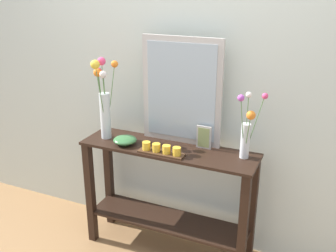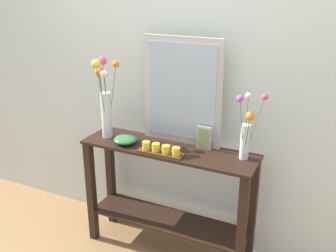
{
  "view_description": "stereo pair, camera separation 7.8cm",
  "coord_description": "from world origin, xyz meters",
  "px_view_note": "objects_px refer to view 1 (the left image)",
  "views": [
    {
      "loc": [
        1.0,
        -2.25,
        1.93
      ],
      "look_at": [
        0.0,
        0.0,
        1.0
      ],
      "focal_mm": 41.63,
      "sensor_mm": 36.0,
      "label": 1
    },
    {
      "loc": [
        1.07,
        -2.21,
        1.93
      ],
      "look_at": [
        0.0,
        0.0,
        1.0
      ],
      "focal_mm": 41.63,
      "sensor_mm": 36.0,
      "label": 2
    }
  ],
  "objects_px": {
    "console_table": "(168,190)",
    "tall_vase_left": "(104,99)",
    "candle_tray": "(161,150)",
    "decorative_bowl": "(125,140)",
    "vase_right": "(247,130)",
    "mirror_leaning": "(181,91)",
    "picture_frame_small": "(204,137)"
  },
  "relations": [
    {
      "from": "console_table",
      "to": "tall_vase_left",
      "type": "relative_size",
      "value": 2.1
    },
    {
      "from": "console_table",
      "to": "tall_vase_left",
      "type": "bearing_deg",
      "value": -177.72
    },
    {
      "from": "candle_tray",
      "to": "decorative_bowl",
      "type": "distance_m",
      "value": 0.31
    },
    {
      "from": "vase_right",
      "to": "candle_tray",
      "type": "bearing_deg",
      "value": -163.04
    },
    {
      "from": "mirror_leaning",
      "to": "decorative_bowl",
      "type": "relative_size",
      "value": 4.5
    },
    {
      "from": "tall_vase_left",
      "to": "candle_tray",
      "type": "height_order",
      "value": "tall_vase_left"
    },
    {
      "from": "tall_vase_left",
      "to": "candle_tray",
      "type": "bearing_deg",
      "value": -10.37
    },
    {
      "from": "console_table",
      "to": "mirror_leaning",
      "type": "height_order",
      "value": "mirror_leaning"
    },
    {
      "from": "console_table",
      "to": "candle_tray",
      "type": "bearing_deg",
      "value": -89.89
    },
    {
      "from": "console_table",
      "to": "mirror_leaning",
      "type": "distance_m",
      "value": 0.72
    },
    {
      "from": "mirror_leaning",
      "to": "candle_tray",
      "type": "relative_size",
      "value": 2.34
    },
    {
      "from": "console_table",
      "to": "tall_vase_left",
      "type": "xyz_separation_m",
      "value": [
        -0.49,
        -0.02,
        0.62
      ]
    },
    {
      "from": "vase_right",
      "to": "decorative_bowl",
      "type": "relative_size",
      "value": 2.69
    },
    {
      "from": "mirror_leaning",
      "to": "tall_vase_left",
      "type": "bearing_deg",
      "value": -163.34
    },
    {
      "from": "console_table",
      "to": "picture_frame_small",
      "type": "xyz_separation_m",
      "value": [
        0.23,
        0.09,
        0.41
      ]
    },
    {
      "from": "console_table",
      "to": "vase_right",
      "type": "distance_m",
      "value": 0.74
    },
    {
      "from": "candle_tray",
      "to": "mirror_leaning",
      "type": "bearing_deg",
      "value": 81.18
    },
    {
      "from": "tall_vase_left",
      "to": "picture_frame_small",
      "type": "bearing_deg",
      "value": 8.97
    },
    {
      "from": "candle_tray",
      "to": "decorative_bowl",
      "type": "xyz_separation_m",
      "value": [
        -0.3,
        0.04,
        0.0
      ]
    },
    {
      "from": "tall_vase_left",
      "to": "picture_frame_small",
      "type": "relative_size",
      "value": 3.68
    },
    {
      "from": "vase_right",
      "to": "candle_tray",
      "type": "height_order",
      "value": "vase_right"
    },
    {
      "from": "mirror_leaning",
      "to": "candle_tray",
      "type": "distance_m",
      "value": 0.43
    },
    {
      "from": "mirror_leaning",
      "to": "tall_vase_left",
      "type": "height_order",
      "value": "mirror_leaning"
    },
    {
      "from": "tall_vase_left",
      "to": "candle_tray",
      "type": "xyz_separation_m",
      "value": [
        0.49,
        -0.09,
        -0.27
      ]
    },
    {
      "from": "candle_tray",
      "to": "console_table",
      "type": "bearing_deg",
      "value": 90.11
    },
    {
      "from": "candle_tray",
      "to": "picture_frame_small",
      "type": "xyz_separation_m",
      "value": [
        0.23,
        0.2,
        0.05
      ]
    },
    {
      "from": "tall_vase_left",
      "to": "decorative_bowl",
      "type": "relative_size",
      "value": 3.59
    },
    {
      "from": "mirror_leaning",
      "to": "picture_frame_small",
      "type": "xyz_separation_m",
      "value": [
        0.19,
        -0.05,
        -0.29
      ]
    },
    {
      "from": "tall_vase_left",
      "to": "picture_frame_small",
      "type": "xyz_separation_m",
      "value": [
        0.72,
        0.11,
        -0.22
      ]
    },
    {
      "from": "decorative_bowl",
      "to": "candle_tray",
      "type": "bearing_deg",
      "value": -8.19
    },
    {
      "from": "vase_right",
      "to": "decorative_bowl",
      "type": "xyz_separation_m",
      "value": [
        -0.83,
        -0.12,
        -0.16
      ]
    },
    {
      "from": "candle_tray",
      "to": "vase_right",
      "type": "bearing_deg",
      "value": 16.96
    }
  ]
}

